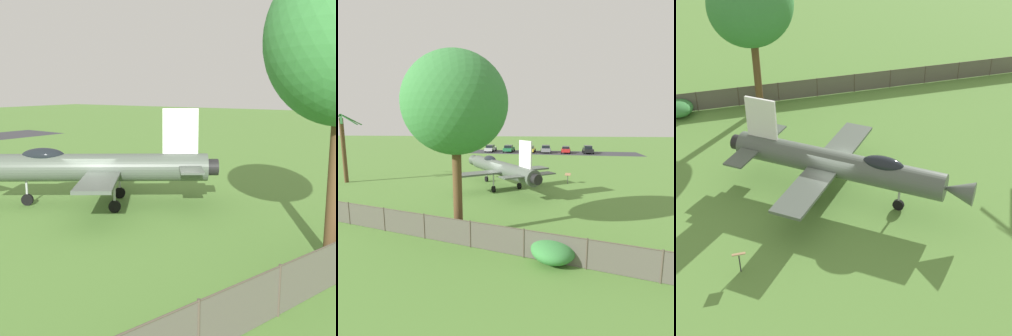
% 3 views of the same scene
% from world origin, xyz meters
% --- Properties ---
extents(ground_plane, '(200.00, 200.00, 0.00)m').
position_xyz_m(ground_plane, '(0.00, 0.00, 0.00)').
color(ground_plane, '#568438').
extents(parking_strip, '(42.10, 11.18, 0.00)m').
position_xyz_m(parking_strip, '(4.36, 33.34, 0.00)').
color(parking_strip, '#38383D').
rests_on(parking_strip, ground_plane).
extents(display_jet, '(9.61, 12.20, 4.97)m').
position_xyz_m(display_jet, '(-0.19, 0.29, 2.02)').
color(display_jet, '#4C564C').
rests_on(display_jet, ground_plane).
extents(shade_tree, '(5.74, 5.11, 10.28)m').
position_xyz_m(shade_tree, '(-1.17, -11.99, 7.45)').
color(shade_tree, brown).
rests_on(shade_tree, ground_plane).
extents(palm_tree, '(4.12, 3.91, 7.34)m').
position_xyz_m(palm_tree, '(-17.09, 1.17, 3.91)').
color(palm_tree, brown).
rests_on(palm_tree, ground_plane).
extents(perimeter_fence, '(36.68, 11.36, 1.46)m').
position_xyz_m(perimeter_fence, '(-4.38, -12.14, 0.78)').
color(perimeter_fence, '#4C4238').
rests_on(perimeter_fence, ground_plane).
extents(shrub_near_fence, '(2.12, 2.50, 1.12)m').
position_xyz_m(shrub_near_fence, '(4.05, -14.47, 0.56)').
color(shrub_near_fence, '#387F3D').
rests_on(shrub_near_fence, ground_plane).
extents(info_plaque, '(0.70, 0.57, 1.14)m').
position_xyz_m(info_plaque, '(6.83, 2.58, 0.85)').
color(info_plaque, '#333333').
rests_on(info_plaque, ground_plane).
extents(parked_car_black, '(2.31, 4.62, 1.59)m').
position_xyz_m(parked_car_black, '(14.66, 32.64, 0.81)').
color(parked_car_black, black).
rests_on(parked_car_black, ground_plane).
extents(parked_car_red, '(2.37, 4.62, 1.38)m').
position_xyz_m(parked_car_red, '(10.16, 32.97, 0.73)').
color(parked_car_red, red).
rests_on(parked_car_red, ground_plane).
extents(parked_car_gray, '(2.34, 4.57, 1.55)m').
position_xyz_m(parked_car_gray, '(6.00, 33.31, 0.80)').
color(parked_car_gray, slate).
rests_on(parked_car_gray, ground_plane).
extents(parked_car_yellow, '(2.51, 4.81, 1.43)m').
position_xyz_m(parked_car_yellow, '(2.62, 33.38, 0.75)').
color(parked_car_yellow, gold).
rests_on(parked_car_yellow, ground_plane).
extents(parked_car_green, '(2.43, 4.51, 1.52)m').
position_xyz_m(parked_car_green, '(-1.96, 33.74, 0.78)').
color(parked_car_green, '#1E6B3D').
rests_on(parked_car_green, ground_plane).
extents(parked_car_silver, '(2.28, 4.86, 1.49)m').
position_xyz_m(parked_car_silver, '(-6.04, 34.04, 0.77)').
color(parked_car_silver, '#B2B5BA').
rests_on(parked_car_silver, ground_plane).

